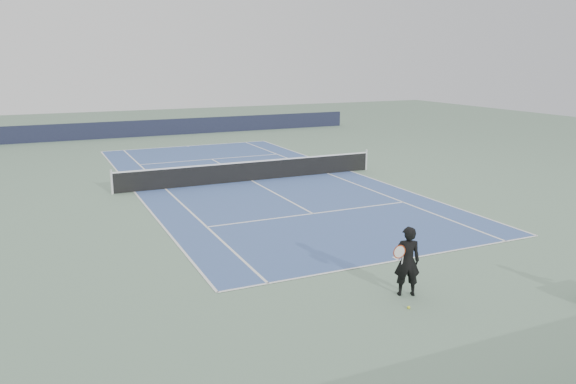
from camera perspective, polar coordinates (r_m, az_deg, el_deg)
name	(u,v)px	position (r m, az deg, el deg)	size (l,w,h in m)	color
ground	(252,181)	(26.78, -3.72, 1.13)	(80.00, 80.00, 0.00)	slate
court_surface	(252,181)	(26.77, -3.72, 1.15)	(10.97, 23.77, 0.01)	#3D5790
tennis_net	(251,171)	(26.67, -3.74, 2.19)	(12.90, 0.10, 1.07)	silver
windscreen_far	(166,127)	(43.65, -12.24, 6.45)	(30.00, 0.25, 1.20)	black
tennis_player	(407,261)	(14.07, 12.00, -6.88)	(0.85, 0.70, 1.76)	black
tennis_ball	(409,307)	(13.65, 12.16, -11.39)	(0.07, 0.07, 0.07)	yellow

